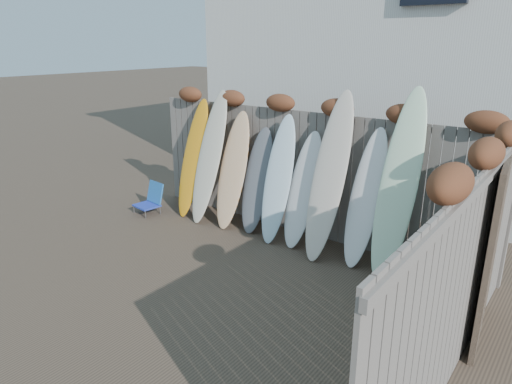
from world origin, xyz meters
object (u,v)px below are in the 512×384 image
Objects in this scene: wooden_crate at (413,299)px; surfboard_0 at (193,158)px; beach_chair at (151,199)px; lattice_panel at (492,251)px.

surfboard_0 reaches higher than wooden_crate.
surfboard_0 is (0.65, 0.49, 0.78)m from beach_chair.
lattice_panel is 5.11m from surfboard_0.
wooden_crate is 4.59m from surfboard_0.
wooden_crate is 0.31× the size of lattice_panel.
lattice_panel is at bearing -6.54° from surfboard_0.
surfboard_0 is at bearing 36.80° from beach_chair.
wooden_crate is at bearing -162.17° from lattice_panel.
wooden_crate is (5.06, -0.57, 0.04)m from beach_chair.
wooden_crate is at bearing -11.38° from surfboard_0.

